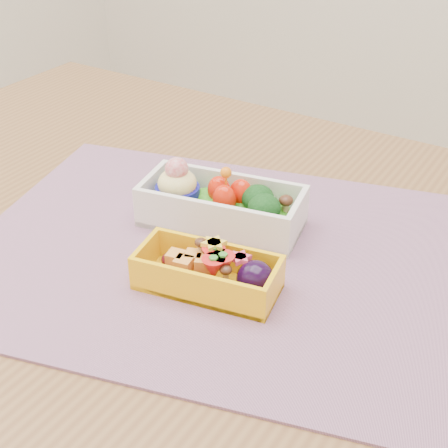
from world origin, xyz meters
The scene contains 4 objects.
table centered at (0.00, 0.00, 0.65)m, with size 1.20×0.80×0.75m.
placemat centered at (0.02, -0.02, 0.75)m, with size 0.55×0.43×0.00m, color #A16F8C.
bento_white centered at (-0.01, 0.04, 0.78)m, with size 0.20×0.12×0.08m.
bento_yellow centered at (0.05, -0.08, 0.77)m, with size 0.16×0.09×0.05m.
Camera 1 is at (0.34, -0.52, 1.16)m, focal length 51.73 mm.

